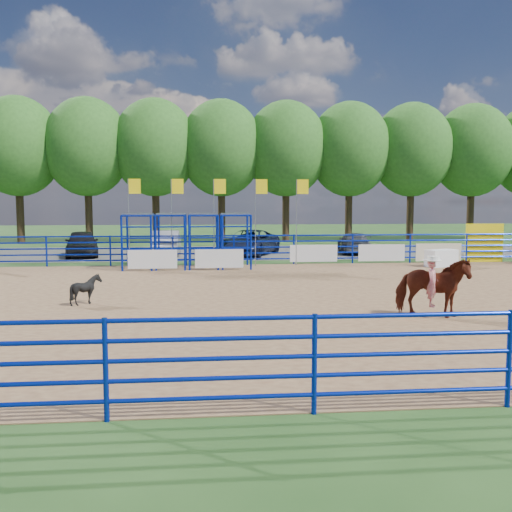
% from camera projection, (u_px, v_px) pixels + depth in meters
% --- Properties ---
extents(ground, '(120.00, 120.00, 0.00)m').
position_uv_depth(ground, '(252.00, 299.00, 18.33)').
color(ground, '#325823').
rests_on(ground, ground).
extents(arena_dirt, '(30.00, 20.00, 0.02)m').
position_uv_depth(arena_dirt, '(252.00, 299.00, 18.33)').
color(arena_dirt, '#9A734D').
rests_on(arena_dirt, ground).
extents(gravel_strip, '(40.00, 10.00, 0.01)m').
position_uv_depth(gravel_strip, '(227.00, 252.00, 35.17)').
color(gravel_strip, slate).
rests_on(gravel_strip, ground).
extents(announcer_table, '(1.68, 1.21, 0.81)m').
position_uv_depth(announcer_table, '(441.00, 258.00, 27.36)').
color(announcer_table, white).
rests_on(announcer_table, arena_dirt).
extents(horse_and_rider, '(2.12, 1.53, 2.29)m').
position_uv_depth(horse_and_rider, '(432.00, 285.00, 15.29)').
color(horse_and_rider, maroon).
rests_on(horse_and_rider, arena_dirt).
extents(calf, '(0.88, 0.79, 0.92)m').
position_uv_depth(calf, '(86.00, 289.00, 17.26)').
color(calf, black).
rests_on(calf, arena_dirt).
extents(car_a, '(2.56, 4.64, 1.50)m').
position_uv_depth(car_a, '(82.00, 243.00, 32.61)').
color(car_a, black).
rests_on(car_a, gravel_strip).
extents(car_b, '(1.56, 4.41, 1.45)m').
position_uv_depth(car_b, '(166.00, 243.00, 33.35)').
color(car_b, gray).
rests_on(car_b, gravel_strip).
extents(car_c, '(4.38, 5.81, 1.47)m').
position_uv_depth(car_c, '(249.00, 242.00, 33.43)').
color(car_c, '#151B35').
rests_on(car_c, gravel_strip).
extents(car_d, '(2.39, 4.49, 1.24)m').
position_uv_depth(car_d, '(354.00, 243.00, 34.61)').
color(car_d, '#58595B').
rests_on(car_d, gravel_strip).
extents(perimeter_fence, '(30.10, 20.10, 1.50)m').
position_uv_depth(perimeter_fence, '(252.00, 276.00, 18.26)').
color(perimeter_fence, '#0821B0').
rests_on(perimeter_fence, ground).
extents(chute_assembly, '(19.32, 2.41, 4.20)m').
position_uv_depth(chute_assembly, '(195.00, 242.00, 26.78)').
color(chute_assembly, '#0821B0').
rests_on(chute_assembly, ground).
extents(treeline, '(56.40, 6.40, 11.24)m').
position_uv_depth(treeline, '(221.00, 144.00, 43.37)').
color(treeline, '#3F2B19').
rests_on(treeline, ground).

